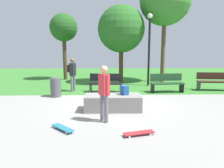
% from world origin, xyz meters
% --- Properties ---
extents(ground_plane, '(28.00, 28.00, 0.00)m').
position_xyz_m(ground_plane, '(0.00, 0.00, 0.00)').
color(ground_plane, gray).
extents(grass_lawn, '(26.60, 12.65, 0.01)m').
position_xyz_m(grass_lawn, '(0.00, 7.68, 0.00)').
color(grass_lawn, '#387A2D').
rests_on(grass_lawn, ground_plane).
extents(concrete_ledge, '(1.96, 0.87, 0.54)m').
position_xyz_m(concrete_ledge, '(0.02, -1.04, 0.27)').
color(concrete_ledge, gray).
rests_on(concrete_ledge, ground_plane).
extents(backpack_on_ledge, '(0.30, 0.34, 0.32)m').
position_xyz_m(backpack_on_ledge, '(0.43, -0.95, 0.70)').
color(backpack_on_ledge, '#1E4C8C').
rests_on(backpack_on_ledge, concrete_ledge).
extents(skater_performing_trick, '(0.35, 0.38, 1.68)m').
position_xyz_m(skater_performing_trick, '(-0.27, -2.20, 0.98)').
color(skater_performing_trick, slate).
rests_on(skater_performing_trick, ground_plane).
extents(skateboard_by_ledge, '(0.82, 0.40, 0.08)m').
position_xyz_m(skateboard_by_ledge, '(0.61, -3.24, 0.06)').
color(skateboard_by_ledge, '#A5262D').
rests_on(skateboard_by_ledge, ground_plane).
extents(skateboard_spare, '(0.71, 0.71, 0.08)m').
position_xyz_m(skateboard_spare, '(-1.38, -2.86, 0.06)').
color(skateboard_spare, teal).
rests_on(skateboard_spare, ground_plane).
extents(park_bench_near_lamppost, '(1.63, 0.58, 0.91)m').
position_xyz_m(park_bench_near_lamppost, '(2.76, 1.92, 0.48)').
color(park_bench_near_lamppost, '#1E4223').
rests_on(park_bench_near_lamppost, ground_plane).
extents(park_bench_far_left, '(1.63, 0.58, 0.91)m').
position_xyz_m(park_bench_far_left, '(-0.25, 1.99, 0.48)').
color(park_bench_far_left, black).
rests_on(park_bench_far_left, ground_plane).
extents(park_bench_far_right, '(1.64, 0.64, 0.91)m').
position_xyz_m(park_bench_far_right, '(5.28, 2.33, 0.48)').
color(park_bench_far_right, '#331E14').
rests_on(park_bench_far_right, ground_plane).
extents(tree_young_birch, '(1.83, 1.83, 4.41)m').
position_xyz_m(tree_young_birch, '(-3.04, 6.26, 3.43)').
color(tree_young_birch, '#4C3823').
rests_on(tree_young_birch, grass_lawn).
extents(tree_slender_maple, '(2.82, 2.82, 4.69)m').
position_xyz_m(tree_slender_maple, '(0.69, 4.78, 3.26)').
color(tree_slender_maple, '#42301E').
rests_on(tree_slender_maple, grass_lawn).
extents(tree_tall_oak, '(3.11, 3.11, 6.59)m').
position_xyz_m(tree_tall_oak, '(3.36, 5.11, 5.01)').
color(tree_tall_oak, brown).
rests_on(tree_tall_oak, grass_lawn).
extents(lamp_post, '(0.28, 0.28, 4.03)m').
position_xyz_m(lamp_post, '(2.20, 3.77, 2.46)').
color(lamp_post, black).
rests_on(lamp_post, ground_plane).
extents(trash_bin, '(0.46, 0.46, 0.85)m').
position_xyz_m(trash_bin, '(-2.48, 1.07, 0.42)').
color(trash_bin, '#4C4C51').
rests_on(trash_bin, ground_plane).
extents(pedestrian_with_backpack, '(0.43, 0.41, 1.67)m').
position_xyz_m(pedestrian_with_backpack, '(-1.91, 2.24, 1.00)').
color(pedestrian_with_backpack, slate).
rests_on(pedestrian_with_backpack, ground_plane).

